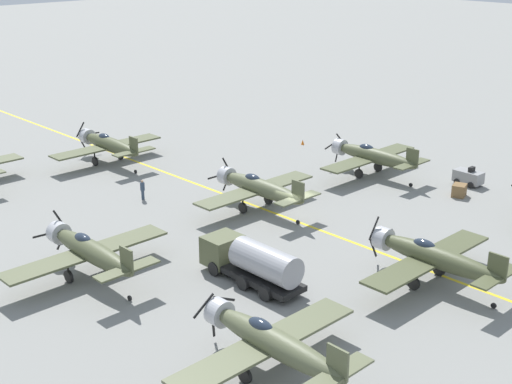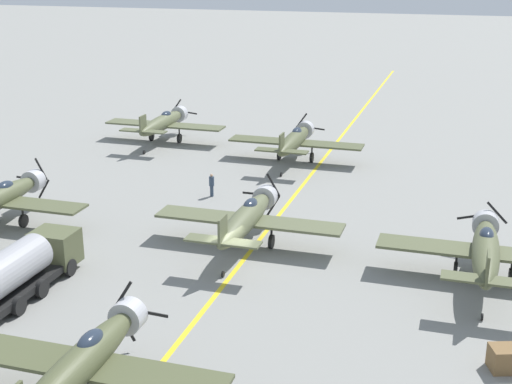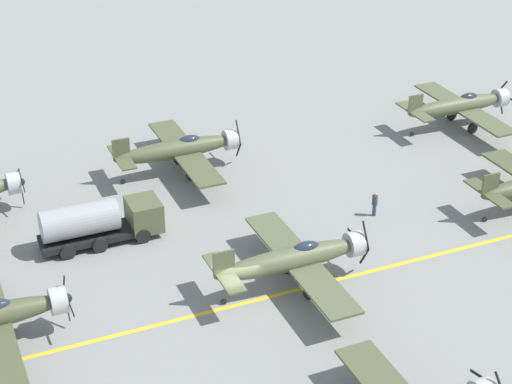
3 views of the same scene
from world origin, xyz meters
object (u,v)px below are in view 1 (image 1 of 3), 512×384
(airplane_mid_left, at_px, (89,250))
(airplane_mid_center, at_px, (259,187))
(fuel_tanker, at_px, (251,261))
(traffic_cone, at_px, (303,142))
(airplane_far_center, at_px, (109,144))
(airplane_near_left, at_px, (270,341))
(supply_crate_by_tanker, at_px, (459,190))
(airplane_mid_right, at_px, (372,156))
(tow_tractor, at_px, (468,177))
(ground_crew_walking, at_px, (143,189))
(airplane_near_center, at_px, (433,257))

(airplane_mid_left, distance_m, airplane_mid_center, 17.14)
(fuel_tanker, distance_m, traffic_cone, 33.96)
(airplane_far_center, height_order, airplane_mid_center, same)
(fuel_tanker, bearing_deg, airplane_far_center, 75.14)
(airplane_near_left, distance_m, supply_crate_by_tanker, 32.50)
(airplane_mid_right, height_order, traffic_cone, airplane_mid_right)
(airplane_mid_center, bearing_deg, supply_crate_by_tanker, -29.04)
(airplane_near_left, xyz_separation_m, fuel_tanker, (6.65, 8.47, -0.50))
(airplane_mid_center, distance_m, tow_tractor, 20.60)
(airplane_mid_left, bearing_deg, airplane_mid_center, -0.82)
(airplane_mid_right, xyz_separation_m, ground_crew_walking, (-19.88, 9.81, -1.03))
(airplane_far_center, relative_size, supply_crate_by_tanker, 9.04)
(airplane_mid_left, relative_size, airplane_near_center, 1.00)
(fuel_tanker, xyz_separation_m, supply_crate_by_tanker, (24.86, -0.64, -0.96))
(airplane_mid_left, distance_m, tow_tractor, 36.45)
(traffic_cone, bearing_deg, airplane_mid_center, -147.68)
(airplane_mid_right, relative_size, fuel_tanker, 1.50)
(airplane_mid_right, bearing_deg, tow_tractor, -73.85)
(airplane_mid_center, bearing_deg, airplane_far_center, 99.71)
(airplane_mid_left, relative_size, tow_tractor, 4.62)
(airplane_near_center, distance_m, traffic_cone, 34.47)
(airplane_mid_left, height_order, airplane_near_left, same)
(airplane_mid_left, relative_size, airplane_near_left, 1.00)
(airplane_mid_right, distance_m, supply_crate_by_tanker, 9.18)
(traffic_cone, bearing_deg, airplane_far_center, 155.30)
(airplane_mid_left, xyz_separation_m, airplane_near_left, (0.77, -16.46, 0.00))
(airplane_mid_right, bearing_deg, fuel_tanker, -173.16)
(airplane_mid_left, xyz_separation_m, ground_crew_walking, (11.45, 10.19, -1.03))
(airplane_mid_left, height_order, airplane_mid_right, same)
(airplane_far_center, relative_size, traffic_cone, 21.82)
(tow_tractor, bearing_deg, airplane_mid_right, 118.60)
(fuel_tanker, bearing_deg, airplane_mid_center, 44.02)
(airplane_mid_left, relative_size, airplane_mid_right, 1.00)
(tow_tractor, relative_size, supply_crate_by_tanker, 1.96)
(airplane_mid_left, distance_m, airplane_near_left, 16.48)
(airplane_mid_center, xyz_separation_m, airplane_near_left, (-16.32, -17.82, 0.00))
(airplane_mid_right, bearing_deg, traffic_cone, 62.56)
(airplane_near_left, bearing_deg, ground_crew_walking, 53.93)
(supply_crate_by_tanker, bearing_deg, airplane_near_center, -154.43)
(airplane_near_center, xyz_separation_m, tow_tractor, (19.80, 8.97, -1.22))
(airplane_mid_center, height_order, airplane_mid_right, same)
(supply_crate_by_tanker, bearing_deg, airplane_near_left, -166.04)
(ground_crew_walking, bearing_deg, tow_tractor, -36.23)
(airplane_mid_left, xyz_separation_m, fuel_tanker, (7.42, -7.99, -0.50))
(airplane_mid_center, bearing_deg, airplane_near_left, -128.21)
(fuel_tanker, bearing_deg, airplane_near_left, -128.11)
(traffic_cone, bearing_deg, tow_tractor, -86.85)
(tow_tractor, bearing_deg, airplane_mid_left, 168.07)
(airplane_far_center, bearing_deg, traffic_cone, -9.64)
(airplane_mid_center, bearing_deg, tow_tractor, -21.33)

